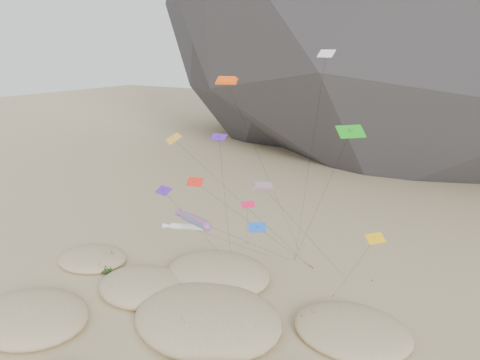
# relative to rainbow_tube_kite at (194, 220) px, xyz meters

# --- Properties ---
(ground) EXTENTS (500.00, 500.00, 0.00)m
(ground) POSITION_rel_rainbow_tube_kite_xyz_m (1.76, -7.45, -11.56)
(ground) COLOR #CCB789
(ground) RESTS_ON ground
(dunes) EXTENTS (50.06, 36.74, 4.01)m
(dunes) POSITION_rel_rainbow_tube_kite_xyz_m (0.75, -3.14, -10.81)
(dunes) COLOR #CCB789
(dunes) RESTS_ON ground
(dune_grass) EXTENTS (41.82, 27.67, 1.54)m
(dune_grass) POSITION_rel_rainbow_tube_kite_xyz_m (0.85, -3.53, -10.72)
(dune_grass) COLOR black
(dune_grass) RESTS_ON ground
(kite_stakes) EXTENTS (22.40, 8.42, 0.30)m
(kite_stakes) POSITION_rel_rainbow_tube_kite_xyz_m (4.08, 16.32, -11.41)
(kite_stakes) COLOR #3F2D1E
(kite_stakes) RESTS_ON ground
(rainbow_tube_kite) EXTENTS (7.17, 20.39, 12.43)m
(rainbow_tube_kite) POSITION_rel_rainbow_tube_kite_xyz_m (0.00, 0.00, 0.00)
(rainbow_tube_kite) COLOR red
(rainbow_tube_kite) RESTS_ON ground
(white_tube_kite) EXTENTS (5.95, 16.84, 10.03)m
(white_tube_kite) POSITION_rel_rainbow_tube_kite_xyz_m (-2.77, 2.11, -2.13)
(white_tube_kite) COLOR silver
(white_tube_kite) RESTS_ON ground
(orange_parafoil) EXTENTS (5.55, 14.60, 26.95)m
(orange_parafoil) POSITION_rel_rainbow_tube_kite_xyz_m (-0.15, 7.45, 14.55)
(orange_parafoil) COLOR #FB520D
(orange_parafoil) RESTS_ON ground
(multi_parafoil) EXTENTS (6.24, 15.07, 16.22)m
(multi_parafoil) POSITION_rel_rainbow_tube_kite_xyz_m (7.17, 3.35, 4.02)
(multi_parafoil) COLOR #FF5C1A
(multi_parafoil) RESTS_ON ground
(delta_kites) EXTENTS (28.86, 20.26, 29.95)m
(delta_kites) POSITION_rel_rainbow_tube_kite_xyz_m (5.32, 3.82, 5.72)
(delta_kites) COLOR #501BA3
(delta_kites) RESTS_ON ground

